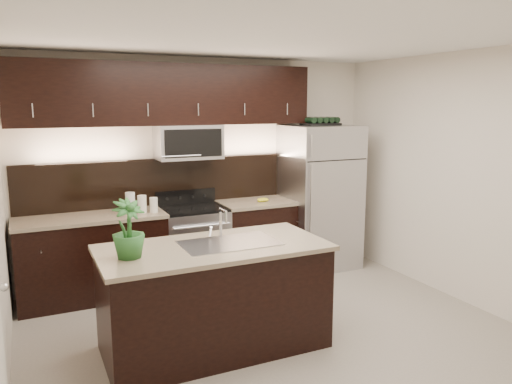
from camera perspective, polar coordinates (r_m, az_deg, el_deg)
ground at (r=4.88m, az=2.31°, el=-16.07°), size 4.50×4.50×0.00m
room_walls at (r=4.32m, az=1.38°, el=4.06°), size 4.52×4.02×2.71m
counter_run at (r=6.03m, az=-9.03°, el=-6.22°), size 3.51×0.65×0.94m
upper_fixtures at (r=5.94m, az=-9.63°, el=9.86°), size 3.49×0.40×1.66m
island at (r=4.50m, az=-4.81°, el=-11.84°), size 1.96×0.96×0.94m
sink_faucet at (r=4.40m, az=-3.11°, el=-5.65°), size 0.84×0.50×0.28m
refrigerator at (r=6.64m, az=7.20°, el=-0.52°), size 0.90×0.81×1.87m
wine_rack at (r=6.53m, az=7.40°, el=8.01°), size 0.46×0.29×0.11m
plant at (r=4.06m, az=-14.41°, el=-4.11°), size 0.35×0.35×0.47m
canisters at (r=5.72m, az=-13.20°, el=-1.31°), size 0.35×0.15×0.24m
french_press at (r=6.43m, az=4.20°, el=0.26°), size 0.11×0.11×0.31m
bananas at (r=6.19m, az=0.36°, el=-0.94°), size 0.17×0.14×0.05m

